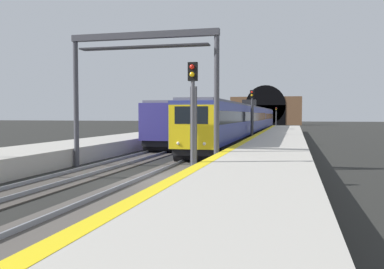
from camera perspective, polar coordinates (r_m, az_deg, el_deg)
ground_plane at (r=19.10m, az=-4.37°, el=-6.19°), size 320.00×320.00×0.00m
platform_right at (r=18.14m, az=9.01°, el=-5.06°), size 112.00×4.55×1.02m
platform_right_edge_strip at (r=18.36m, az=2.71°, el=-3.32°), size 112.00×0.50×0.01m
track_main_line at (r=19.09m, az=-4.37°, el=-6.07°), size 160.00×3.04×0.21m
track_adjacent_line at (r=20.79m, az=-15.56°, el=-5.43°), size 160.00×2.78×0.21m
train_main_approaching at (r=55.69m, az=7.78°, el=2.03°), size 63.14×2.95×4.89m
train_adjacent_platform at (r=50.54m, az=2.30°, el=2.04°), size 40.41×3.18×4.92m
railway_signal_near at (r=17.00m, az=0.12°, el=2.79°), size 0.39×0.38×5.07m
railway_signal_mid at (r=40.60m, az=8.17°, el=2.91°), size 0.39×0.38×5.28m
railway_signal_far at (r=92.93m, az=11.39°, el=2.54°), size 0.39×0.38×4.49m
overhead_signal_gantry at (r=23.06m, az=-6.68°, el=9.13°), size 0.70×8.37×7.40m
tunnel_portal at (r=118.73m, az=10.01°, el=3.21°), size 3.09×19.59×10.99m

